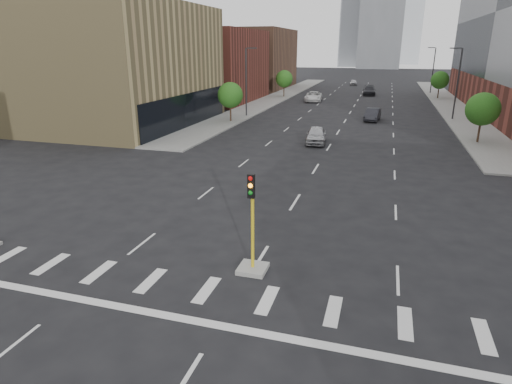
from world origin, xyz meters
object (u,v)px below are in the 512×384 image
at_px(median_traffic_signal, 252,251).
at_px(car_far_left, 313,97).
at_px(car_near_left, 316,135).
at_px(car_distant, 354,82).
at_px(car_deep_right, 369,91).
at_px(car_mid_right, 373,115).

distance_m(median_traffic_signal, car_far_left, 61.20).
bearing_deg(car_near_left, car_distant, 85.34).
bearing_deg(median_traffic_signal, car_far_left, 96.97).
height_order(car_near_left, car_distant, car_near_left).
height_order(car_deep_right, car_distant, car_deep_right).
height_order(car_near_left, car_mid_right, car_near_left).
height_order(median_traffic_signal, car_deep_right, median_traffic_signal).
relative_size(car_near_left, car_deep_right, 0.81).
distance_m(car_far_left, car_distant, 36.62).
relative_size(car_far_left, car_deep_right, 1.04).
bearing_deg(car_mid_right, median_traffic_signal, -89.41).
bearing_deg(car_mid_right, car_deep_right, 98.48).
distance_m(car_deep_right, car_distant, 23.26).
relative_size(median_traffic_signal, car_deep_right, 0.75).
xyz_separation_m(median_traffic_signal, car_mid_right, (3.37, 42.31, -0.19)).
bearing_deg(car_far_left, median_traffic_signal, -88.41).
distance_m(car_near_left, car_mid_right, 16.51).
relative_size(car_near_left, car_distant, 1.15).
distance_m(car_near_left, car_distant, 70.61).
xyz_separation_m(car_near_left, car_distant, (-1.80, 70.59, -0.11)).
xyz_separation_m(car_near_left, car_deep_right, (3.00, 47.83, 0.04)).
xyz_separation_m(median_traffic_signal, car_deep_right, (1.50, 74.37, -0.12)).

